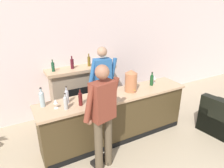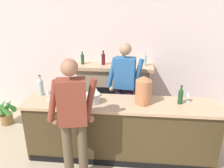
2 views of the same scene
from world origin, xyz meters
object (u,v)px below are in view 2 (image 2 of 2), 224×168
object	(u,v)px
person_bartender	(125,87)
ice_bucket_steel	(93,98)
copper_dispenser	(143,90)
wine_bottle_port_short	(41,86)
wine_bottle_chardonnay_pale	(181,96)
wine_glass_front_left	(48,93)
wine_glass_by_dispenser	(96,90)
potted_plant_corner	(5,111)
wine_glass_mid_counter	(188,95)
wine_bottle_rose_blush	(54,95)
fireplace_stone	(113,91)
wine_bottle_cabernet_heavy	(71,95)
person_customer	(73,119)
wine_bottle_burgundy_dark	(63,90)
wine_glass_front_right	(83,100)

from	to	relation	value
person_bartender	ice_bucket_steel	bearing A→B (deg)	-123.07
copper_dispenser	wine_bottle_port_short	distance (m)	1.66
wine_bottle_chardonnay_pale	wine_glass_front_left	distance (m)	2.03
wine_glass_by_dispenser	potted_plant_corner	bearing A→B (deg)	164.07
wine_bottle_chardonnay_pale	wine_glass_mid_counter	distance (m)	0.15
wine_glass_by_dispenser	wine_bottle_rose_blush	bearing A→B (deg)	-153.22
person_bartender	wine_glass_by_dispenser	world-z (taller)	person_bartender
potted_plant_corner	wine_glass_front_left	world-z (taller)	wine_glass_front_left
ice_bucket_steel	wine_glass_by_dispenser	xyz separation A→B (m)	(0.01, 0.24, 0.04)
fireplace_stone	wine_bottle_cabernet_heavy	size ratio (longest dim) A/B	5.41
person_customer	wine_glass_front_left	xyz separation A→B (m)	(-0.56, 0.61, 0.09)
wine_bottle_chardonnay_pale	wine_glass_mid_counter	size ratio (longest dim) A/B	1.73
person_bartender	wine_bottle_chardonnay_pale	size ratio (longest dim) A/B	6.07
wine_bottle_burgundy_dark	wine_glass_front_left	xyz separation A→B (m)	(-0.22, -0.10, -0.02)
fireplace_stone	wine_bottle_burgundy_dark	distance (m)	1.44
wine_bottle_chardonnay_pale	wine_glass_front_left	world-z (taller)	wine_bottle_chardonnay_pale
wine_bottle_burgundy_dark	wine_bottle_rose_blush	distance (m)	0.22
fireplace_stone	person_customer	size ratio (longest dim) A/B	0.90
potted_plant_corner	wine_bottle_cabernet_heavy	distance (m)	2.05
potted_plant_corner	wine_glass_by_dispenser	world-z (taller)	wine_glass_by_dispenser
wine_glass_mid_counter	wine_glass_front_left	size ratio (longest dim) A/B	1.03
person_bartender	wine_glass_mid_counter	distance (m)	1.12
wine_glass_by_dispenser	wine_glass_front_right	bearing A→B (deg)	-107.22
potted_plant_corner	wine_glass_front_right	size ratio (longest dim) A/B	3.89
potted_plant_corner	wine_glass_front_right	world-z (taller)	wine_glass_front_right
copper_dispenser	wine_glass_by_dispenser	bearing A→B (deg)	166.21
fireplace_stone	potted_plant_corner	size ratio (longest dim) A/B	2.59
wine_bottle_burgundy_dark	wine_glass_mid_counter	distance (m)	1.94
wine_bottle_port_short	ice_bucket_steel	bearing A→B (deg)	-13.71
person_bartender	wine_glass_front_left	distance (m)	1.34
person_bartender	wine_bottle_port_short	size ratio (longest dim) A/B	5.18
potted_plant_corner	wine_bottle_rose_blush	size ratio (longest dim) A/B	2.20
wine_bottle_port_short	copper_dispenser	bearing A→B (deg)	-5.59
person_customer	wine_glass_front_right	xyz separation A→B (m)	(0.04, 0.40, 0.09)
wine_bottle_rose_blush	wine_bottle_port_short	world-z (taller)	wine_bottle_port_short
wine_bottle_port_short	wine_bottle_cabernet_heavy	size ratio (longest dim) A/B	1.14
copper_dispenser	ice_bucket_steel	size ratio (longest dim) A/B	1.94
person_bartender	wine_glass_by_dispenser	xyz separation A→B (m)	(-0.44, -0.45, 0.10)
person_customer	wine_bottle_rose_blush	xyz separation A→B (m)	(-0.42, 0.50, 0.10)
fireplace_stone	wine_bottle_port_short	size ratio (longest dim) A/B	4.74
wine_bottle_burgundy_dark	wine_glass_mid_counter	bearing A→B (deg)	1.09
person_customer	wine_bottle_chardonnay_pale	world-z (taller)	person_customer
person_bartender	wine_glass_front_left	xyz separation A→B (m)	(-1.17, -0.64, 0.10)
wine_bottle_chardonnay_pale	wine_bottle_port_short	distance (m)	2.21
copper_dispenser	wine_glass_front_right	distance (m)	0.90
wine_bottle_chardonnay_pale	wine_bottle_cabernet_heavy	bearing A→B (deg)	-174.90
ice_bucket_steel	wine_bottle_burgundy_dark	xyz separation A→B (m)	(-0.49, 0.15, 0.06)
wine_glass_by_dispenser	wine_bottle_port_short	bearing A→B (deg)	-178.63
wine_bottle_rose_blush	wine_bottle_cabernet_heavy	distance (m)	0.26
wine_bottle_rose_blush	copper_dispenser	bearing A→B (deg)	4.85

